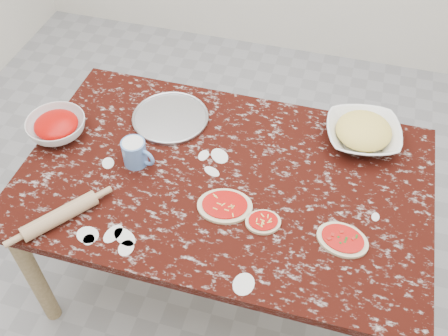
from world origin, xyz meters
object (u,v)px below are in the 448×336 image
at_px(flour_mug, 135,153).
at_px(rolling_pin, 60,216).
at_px(cheese_bowl, 363,134).
at_px(pizza_tray, 170,118).
at_px(worktable, 224,190).
at_px(sauce_bowl, 57,127).

xyz_separation_m(flour_mug, rolling_pin, (-0.16, -0.34, -0.03)).
bearing_deg(flour_mug, cheese_bowl, 23.35).
height_order(pizza_tray, flour_mug, flour_mug).
relative_size(worktable, sauce_bowl, 6.52).
bearing_deg(pizza_tray, sauce_bowl, -153.18).
relative_size(pizza_tray, rolling_pin, 1.14).
xyz_separation_m(worktable, sauce_bowl, (-0.74, 0.04, 0.12)).
height_order(worktable, flour_mug, flour_mug).
xyz_separation_m(pizza_tray, flour_mug, (-0.04, -0.28, 0.05)).
bearing_deg(sauce_bowl, cheese_bowl, 13.82).
relative_size(pizza_tray, flour_mug, 2.28).
bearing_deg(pizza_tray, worktable, -39.18).
height_order(worktable, sauce_bowl, sauce_bowl).
relative_size(sauce_bowl, rolling_pin, 0.86).
xyz_separation_m(sauce_bowl, flour_mug, (0.38, -0.06, 0.02)).
xyz_separation_m(cheese_bowl, flour_mug, (-0.86, -0.37, 0.02)).
xyz_separation_m(sauce_bowl, rolling_pin, (0.23, -0.41, -0.01)).
distance_m(worktable, cheese_bowl, 0.62).
height_order(sauce_bowl, flour_mug, flour_mug).
height_order(worktable, cheese_bowl, cheese_bowl).
bearing_deg(flour_mug, rolling_pin, -114.51).
relative_size(pizza_tray, sauce_bowl, 1.32).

